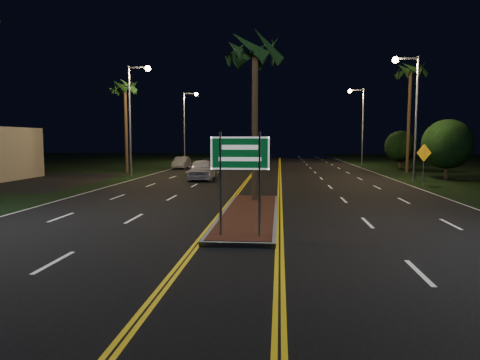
# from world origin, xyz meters

# --- Properties ---
(ground) EXTENTS (120.00, 120.00, 0.00)m
(ground) POSITION_xyz_m (0.00, 0.00, 0.00)
(ground) COLOR black
(ground) RESTS_ON ground
(median_island) EXTENTS (2.25, 10.25, 0.17)m
(median_island) POSITION_xyz_m (0.00, 7.00, 0.08)
(median_island) COLOR gray
(median_island) RESTS_ON ground
(highway_sign) EXTENTS (1.80, 0.08, 3.20)m
(highway_sign) POSITION_xyz_m (0.00, 2.80, 2.40)
(highway_sign) COLOR gray
(highway_sign) RESTS_ON ground
(streetlight_left_mid) EXTENTS (1.91, 0.44, 9.00)m
(streetlight_left_mid) POSITION_xyz_m (-10.61, 24.00, 5.66)
(streetlight_left_mid) COLOR gray
(streetlight_left_mid) RESTS_ON ground
(streetlight_left_far) EXTENTS (1.91, 0.44, 9.00)m
(streetlight_left_far) POSITION_xyz_m (-10.61, 44.00, 5.66)
(streetlight_left_far) COLOR gray
(streetlight_left_far) RESTS_ON ground
(streetlight_right_mid) EXTENTS (1.91, 0.44, 9.00)m
(streetlight_right_mid) POSITION_xyz_m (10.61, 22.00, 5.66)
(streetlight_right_mid) COLOR gray
(streetlight_right_mid) RESTS_ON ground
(streetlight_right_far) EXTENTS (1.91, 0.44, 9.00)m
(streetlight_right_far) POSITION_xyz_m (10.61, 42.00, 5.66)
(streetlight_right_far) COLOR gray
(streetlight_right_far) RESTS_ON ground
(palm_median) EXTENTS (2.40, 2.40, 8.30)m
(palm_median) POSITION_xyz_m (0.00, 10.50, 7.28)
(palm_median) COLOR #382819
(palm_median) RESTS_ON ground
(palm_left_far) EXTENTS (2.40, 2.40, 8.80)m
(palm_left_far) POSITION_xyz_m (-12.80, 28.00, 7.75)
(palm_left_far) COLOR #382819
(palm_left_far) RESTS_ON ground
(palm_right_far) EXTENTS (2.40, 2.40, 10.30)m
(palm_right_far) POSITION_xyz_m (12.80, 30.00, 9.14)
(palm_right_far) COLOR #382819
(palm_right_far) RESTS_ON ground
(shrub_mid) EXTENTS (3.78, 3.78, 4.62)m
(shrub_mid) POSITION_xyz_m (14.00, 24.00, 2.73)
(shrub_mid) COLOR #382819
(shrub_mid) RESTS_ON ground
(shrub_far) EXTENTS (3.24, 3.24, 3.96)m
(shrub_far) POSITION_xyz_m (13.80, 36.00, 2.34)
(shrub_far) COLOR #382819
(shrub_far) RESTS_ON ground
(car_near) EXTENTS (2.80, 5.64, 1.82)m
(car_near) POSITION_xyz_m (-4.76, 22.17, 0.91)
(car_near) COLOR silver
(car_near) RESTS_ON ground
(car_far) EXTENTS (1.93, 4.35, 1.44)m
(car_far) POSITION_xyz_m (-9.08, 34.03, 0.72)
(car_far) COLOR #A7AAB1
(car_far) RESTS_ON ground
(warning_sign) EXTENTS (1.09, 0.47, 2.77)m
(warning_sign) POSITION_xyz_m (10.80, 19.39, 1.83)
(warning_sign) COLOR gray
(warning_sign) RESTS_ON ground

